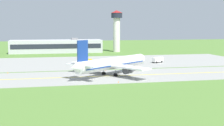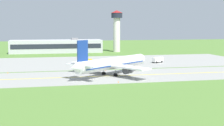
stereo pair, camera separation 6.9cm
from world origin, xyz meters
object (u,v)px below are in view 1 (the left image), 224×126
service_truck_baggage (85,61)px  control_tower (117,27)px  service_truck_fuel (158,60)px  service_truck_catering (128,62)px  airplane_lead (112,63)px

service_truck_baggage → control_tower: control_tower is taller
service_truck_fuel → service_truck_catering: (-15.94, -6.62, 0.00)m
service_truck_baggage → service_truck_catering: 19.18m
airplane_lead → service_truck_fuel: airplane_lead is taller
service_truck_fuel → control_tower: size_ratio=0.23×
airplane_lead → service_truck_catering: (12.10, 24.00, -2.60)m
service_truck_catering → control_tower: 71.21m
service_truck_baggage → control_tower: bearing=65.3°
service_truck_catering → control_tower: control_tower is taller
service_truck_baggage → service_truck_fuel: size_ratio=0.99×
airplane_lead → control_tower: size_ratio=1.23×
service_truck_baggage → service_truck_catering: bearing=-21.8°
airplane_lead → service_truck_catering: 27.01m
service_truck_baggage → service_truck_fuel: (33.75, -0.50, 0.00)m
service_truck_fuel → service_truck_catering: same height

